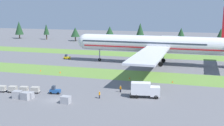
{
  "coord_description": "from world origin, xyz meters",
  "views": [
    {
      "loc": [
        30.15,
        -56.66,
        20.71
      ],
      "look_at": [
        5.75,
        26.94,
        4.0
      ],
      "focal_mm": 46.2,
      "sensor_mm": 36.0,
      "label": 1
    }
  ],
  "objects": [
    {
      "name": "taxiway_marker_1",
      "position": [
        -18.78,
        26.25,
        0.28
      ],
      "size": [
        0.44,
        0.44,
        0.56
      ],
      "primitive_type": "cone",
      "color": "orange",
      "rests_on": "ground"
    },
    {
      "name": "distant_tree_line",
      "position": [
        -5.85,
        113.59,
        6.51
      ],
      "size": [
        179.5,
        9.82,
        11.89
      ],
      "color": "#4C3823",
      "rests_on": "ground"
    },
    {
      "name": "pushback_tractor",
      "position": [
        -20.19,
        49.77,
        0.81
      ],
      "size": [
        2.62,
        1.34,
        1.97
      ],
      "rotation": [
        0.0,
        0.0,
        4.7
      ],
      "color": "yellow",
      "rests_on": "ground"
    },
    {
      "name": "cargo_dolly_second",
      "position": [
        -10.15,
        3.34,
        0.92
      ],
      "size": [
        2.42,
        1.84,
        1.55
      ],
      "rotation": [
        0.0,
        0.0,
        -1.41
      ],
      "color": "#A3A3A8",
      "rests_on": "ground"
    },
    {
      "name": "uld_container_2",
      "position": [
        -6.65,
        -1.29,
        0.85
      ],
      "size": [
        2.18,
        1.83,
        1.7
      ],
      "primitive_type": "cube",
      "rotation": [
        0.0,
        0.0,
        -0.12
      ],
      "color": "#A3A3A8",
      "rests_on": "ground"
    },
    {
      "name": "baggage_tug",
      "position": [
        -2.33,
        4.64,
        0.81
      ],
      "size": [
        2.78,
        1.71,
        1.97
      ],
      "rotation": [
        0.0,
        0.0,
        -1.41
      ],
      "color": "#1E4C8E",
      "rests_on": "ground"
    },
    {
      "name": "uld_container_1",
      "position": [
        -9.06,
        -1.01,
        0.87
      ],
      "size": [
        2.17,
        1.82,
        1.74
      ],
      "primitive_type": "cube",
      "rotation": [
        0.0,
        0.0,
        0.12
      ],
      "color": "#A3A3A8",
      "rests_on": "ground"
    },
    {
      "name": "ground_crew_loader",
      "position": [
        12.79,
        10.34,
        0.95
      ],
      "size": [
        0.53,
        0.36,
        1.74
      ],
      "rotation": [
        0.0,
        0.0,
        5.9
      ],
      "color": "black",
      "rests_on": "ground"
    },
    {
      "name": "grass_strip_far",
      "position": [
        0.0,
        69.42,
        0.0
      ],
      "size": [
        320.0,
        14.2,
        0.01
      ],
      "primitive_type": "cube",
      "color": "olive",
      "rests_on": "ground"
    },
    {
      "name": "cargo_dolly_lead",
      "position": [
        -7.28,
        3.82,
        0.92
      ],
      "size": [
        2.42,
        1.84,
        1.55
      ],
      "rotation": [
        0.0,
        0.0,
        -1.41
      ],
      "color": "#A3A3A8",
      "rests_on": "ground"
    },
    {
      "name": "ground_plane",
      "position": [
        0.0,
        0.0,
        0.0
      ],
      "size": [
        400.0,
        400.0,
        0.0
      ],
      "primitive_type": "plane",
      "color": "slate"
    },
    {
      "name": "airliner",
      "position": [
        16.36,
        49.19,
        7.59
      ],
      "size": [
        62.16,
        76.19,
        21.18
      ],
      "rotation": [
        0.0,
        0.0,
        1.56
      ],
      "color": "silver",
      "rests_on": "ground"
    },
    {
      "name": "cargo_dolly_fourth",
      "position": [
        -15.87,
        2.39,
        0.92
      ],
      "size": [
        2.42,
        1.84,
        1.55
      ],
      "rotation": [
        0.0,
        0.0,
        -1.41
      ],
      "color": "#A3A3A8",
      "rests_on": "ground"
    },
    {
      "name": "ground_crew_marshaller",
      "position": [
        9.36,
        4.18,
        0.95
      ],
      "size": [
        0.36,
        0.56,
        1.74
      ],
      "rotation": [
        0.0,
        0.0,
        1.49
      ],
      "color": "black",
      "rests_on": "ground"
    },
    {
      "name": "cargo_dolly_third",
      "position": [
        -13.01,
        2.87,
        0.92
      ],
      "size": [
        2.42,
        1.84,
        1.55
      ],
      "rotation": [
        0.0,
        0.0,
        -1.41
      ],
      "color": "#A3A3A8",
      "rests_on": "ground"
    },
    {
      "name": "catering_truck",
      "position": [
        19.29,
        7.86,
        1.95
      ],
      "size": [
        7.24,
        3.43,
        3.58
      ],
      "rotation": [
        0.0,
        0.0,
        -1.4
      ],
      "color": "silver",
      "rests_on": "ground"
    },
    {
      "name": "taxiway_marker_3",
      "position": [
        -11.33,
        25.67,
        0.33
      ],
      "size": [
        0.44,
        0.44,
        0.66
      ],
      "primitive_type": "cone",
      "color": "orange",
      "rests_on": "ground"
    },
    {
      "name": "uld_container_0",
      "position": [
        -6.31,
        -0.54,
        0.77
      ],
      "size": [
        2.17,
        1.81,
        1.54
      ],
      "primitive_type": "cube",
      "rotation": [
        0.0,
        0.0,
        0.11
      ],
      "color": "#A3A3A8",
      "rests_on": "ground"
    },
    {
      "name": "grass_strip_near",
      "position": [
        0.0,
        29.02,
        0.0
      ],
      "size": [
        320.0,
        14.2,
        0.01
      ],
      "primitive_type": "cube",
      "color": "olive",
      "rests_on": "ground"
    },
    {
      "name": "taxiway_marker_2",
      "position": [
        24.49,
        23.57,
        0.25
      ],
      "size": [
        0.44,
        0.44,
        0.5
      ],
      "primitive_type": "cone",
      "color": "orange",
      "rests_on": "ground"
    },
    {
      "name": "taxiway_marker_0",
      "position": [
        11.89,
        24.61,
        0.23
      ],
      "size": [
        0.44,
        0.44,
        0.45
      ],
      "primitive_type": "cone",
      "color": "orange",
      "rests_on": "ground"
    },
    {
      "name": "uld_container_3",
      "position": [
        3.35,
        -1.23,
        0.81
      ],
      "size": [
        2.01,
        1.61,
        1.62
      ],
      "primitive_type": "cube",
      "rotation": [
        0.0,
        0.0,
        -0.01
      ],
      "color": "#A3A3A8",
      "rests_on": "ground"
    }
  ]
}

